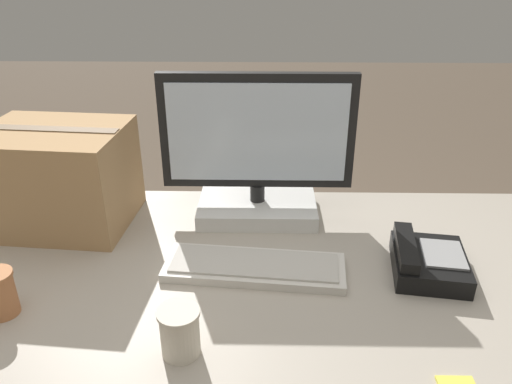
# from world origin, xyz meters

# --- Properties ---
(office_desk) EXTENTS (1.80, 0.90, 0.73)m
(office_desk) POSITION_xyz_m (0.00, 0.00, 0.36)
(office_desk) COLOR #A89E8E
(office_desk) RESTS_ON ground_plane
(monitor) EXTENTS (0.56, 0.23, 0.44)m
(monitor) POSITION_xyz_m (0.05, 0.30, 0.90)
(monitor) COLOR white
(monitor) RESTS_ON office_desk
(keyboard) EXTENTS (0.47, 0.20, 0.03)m
(keyboard) POSITION_xyz_m (0.04, -0.01, 0.74)
(keyboard) COLOR beige
(keyboard) RESTS_ON office_desk
(desk_phone) EXTENTS (0.21, 0.24, 0.08)m
(desk_phone) POSITION_xyz_m (0.48, 0.00, 0.76)
(desk_phone) COLOR black
(desk_phone) RESTS_ON office_desk
(paper_cup_right) EXTENTS (0.09, 0.09, 0.11)m
(paper_cup_right) POSITION_xyz_m (-0.10, -0.29, 0.78)
(paper_cup_right) COLOR beige
(paper_cup_right) RESTS_ON office_desk
(cardboard_box) EXTENTS (0.42, 0.34, 0.29)m
(cardboard_box) POSITION_xyz_m (-0.53, 0.24, 0.87)
(cardboard_box) COLOR tan
(cardboard_box) RESTS_ON office_desk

